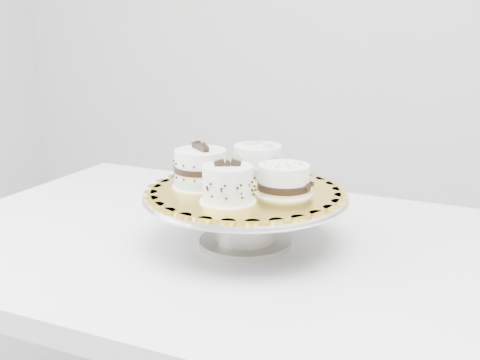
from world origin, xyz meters
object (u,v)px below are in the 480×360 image
at_px(cake_board, 245,191).
at_px(cake_swirl, 228,185).
at_px(cake_stand, 245,209).
at_px(cake_banded, 201,170).
at_px(cake_ribbon, 285,180).
at_px(table, 230,270).
at_px(cake_dots, 258,162).

distance_m(cake_board, cake_swirl, 0.09).
relative_size(cake_stand, cake_banded, 2.80).
bearing_deg(cake_ribbon, cake_banded, -170.55).
height_order(cake_banded, cake_ribbon, cake_banded).
bearing_deg(table, cake_banded, -150.97).
height_order(cake_stand, cake_dots, cake_dots).
relative_size(table, cake_swirl, 10.79).
bearing_deg(table, cake_dots, 65.05).
bearing_deg(cake_swirl, table, 87.27).
bearing_deg(cake_swirl, cake_board, 64.33).
bearing_deg(table, cake_swirl, -65.76).
height_order(cake_board, cake_dots, cake_dots).
bearing_deg(cake_board, cake_swirl, -91.01).
bearing_deg(cake_dots, cake_swirl, -80.04).
bearing_deg(cake_swirl, cake_dots, 67.23).
bearing_deg(cake_board, table, 157.72).
bearing_deg(cake_ribbon, cake_stand, -171.06).
height_order(cake_stand, cake_swirl, cake_swirl).
bearing_deg(cake_stand, cake_ribbon, 4.43).
height_order(cake_swirl, cake_banded, cake_banded).
height_order(table, cake_swirl, cake_swirl).
bearing_deg(cake_banded, cake_board, 44.54).
bearing_deg(table, cake_ribbon, -2.96).
height_order(cake_board, cake_ribbon, cake_ribbon).
xyz_separation_m(cake_swirl, cake_dots, (-0.01, 0.17, 0.00)).
distance_m(table, cake_ribbon, 0.24).
height_order(cake_board, cake_swirl, cake_swirl).
relative_size(cake_stand, cake_swirl, 3.29).
bearing_deg(cake_stand, table, 157.72).
xyz_separation_m(cake_stand, cake_board, (0.00, 0.00, 0.04)).
bearing_deg(cake_dots, cake_ribbon, -34.59).
height_order(cake_stand, cake_banded, cake_banded).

